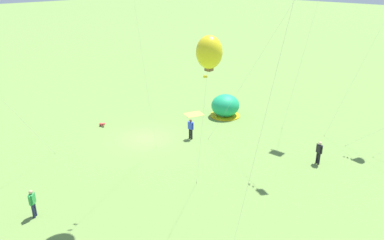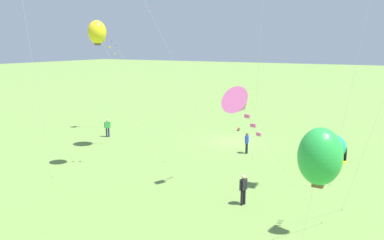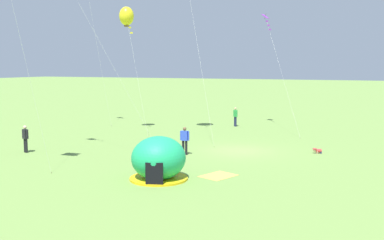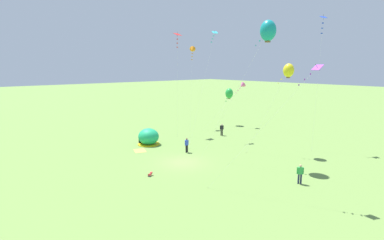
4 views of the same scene
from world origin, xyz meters
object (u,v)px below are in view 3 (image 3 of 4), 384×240
(toddler_crawling, at_px, (317,151))
(kite_purple, at_px, (267,22))
(kite_yellow, at_px, (127,16))
(popup_tent, at_px, (159,159))
(person_near_tent, at_px, (185,139))
(person_watching_sky, at_px, (235,116))
(person_far_back, at_px, (25,137))

(toddler_crawling, relative_size, kite_purple, 0.05)
(kite_yellow, bearing_deg, toddler_crawling, -103.05)
(toddler_crawling, distance_m, kite_purple, 15.99)
(popup_tent, bearing_deg, person_near_tent, 13.00)
(person_watching_sky, distance_m, kite_purple, 8.83)
(popup_tent, xyz_separation_m, person_far_back, (2.59, 10.87, -0.03))
(popup_tent, relative_size, person_watching_sky, 1.63)
(toddler_crawling, relative_size, kite_yellow, 0.05)
(kite_purple, height_order, kite_yellow, kite_yellow)
(person_far_back, relative_size, kite_purple, 0.17)
(person_near_tent, xyz_separation_m, kite_purple, (15.17, -1.09, 8.37))
(toddler_crawling, bearing_deg, kite_yellow, 76.95)
(person_near_tent, distance_m, kite_yellow, 14.23)
(toddler_crawling, relative_size, person_far_back, 0.32)
(person_far_back, bearing_deg, toddler_crawling, -67.17)
(kite_purple, xyz_separation_m, kite_yellow, (-7.74, 9.74, 0.14))
(kite_purple, bearing_deg, popup_tent, -179.20)
(popup_tent, xyz_separation_m, kite_purple, (21.18, 0.30, 8.34))
(person_far_back, relative_size, person_watching_sky, 1.00)
(person_far_back, relative_size, person_near_tent, 1.00)
(toddler_crawling, height_order, person_near_tent, person_near_tent)
(person_near_tent, xyz_separation_m, kite_yellow, (7.42, 8.65, 8.51))
(kite_purple, bearing_deg, toddler_crawling, -151.08)
(popup_tent, distance_m, person_far_back, 11.17)
(kite_yellow, bearing_deg, person_watching_sky, -50.09)
(kite_yellow, bearing_deg, person_near_tent, -130.62)
(person_far_back, bearing_deg, person_near_tent, -70.14)
(person_watching_sky, xyz_separation_m, person_near_tent, (-13.62, -1.24, 0.00))
(person_watching_sky, distance_m, kite_yellow, 12.87)
(popup_tent, xyz_separation_m, person_watching_sky, (19.63, 2.63, -0.03))
(popup_tent, distance_m, person_watching_sky, 19.81)
(toddler_crawling, distance_m, person_far_back, 18.36)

